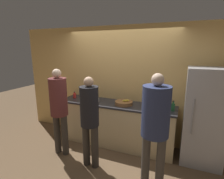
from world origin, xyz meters
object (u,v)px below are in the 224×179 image
refrigerator (204,117)px  person_left (59,105)px  utensil_crock (161,103)px  person_right (155,120)px  bottle_green (173,107)px  bottle_red (75,96)px  cup_white (97,100)px  person_center (90,116)px  fruit_bowl (124,103)px

refrigerator → person_left: (-2.60, -0.78, 0.14)m
utensil_crock → person_right: bearing=-86.9°
person_left → bottle_green: size_ratio=8.92×
bottle_red → cup_white: bearing=-6.5°
refrigerator → person_left: refrigerator is taller
utensil_crock → cup_white: bearing=-170.3°
bottle_red → person_center: bearing=-44.8°
person_center → bottle_green: bearing=33.6°
person_left → utensil_crock: (1.81, 0.95, -0.01)m
person_center → fruit_bowl: size_ratio=4.48×
person_center → cup_white: size_ratio=18.50×
person_center → utensil_crock: bearing=45.4°
fruit_bowl → utensil_crock: size_ratio=1.57×
person_center → person_right: bearing=-2.6°
bottle_red → bottle_green: 2.24m
fruit_bowl → utensil_crock: utensil_crock is taller
person_right → person_left: bearing=174.6°
person_right → fruit_bowl: size_ratio=4.81×
person_left → fruit_bowl: 1.31m
fruit_bowl → refrigerator: bearing=1.6°
person_right → bottle_red: (-2.04, 0.97, -0.08)m
refrigerator → utensil_crock: 0.82m
person_center → cup_white: person_center is taller
person_center → person_left: bearing=170.6°
person_right → refrigerator: bearing=52.4°
refrigerator → person_left: bearing=-163.3°
fruit_bowl → bottle_green: 0.98m
refrigerator → utensil_crock: (-0.80, 0.17, 0.13)m
cup_white → bottle_green: bearing=0.9°
person_center → person_right: (1.12, -0.05, 0.13)m
person_left → person_center: size_ratio=1.05×
refrigerator → person_right: refrigerator is taller
fruit_bowl → utensil_crock: bearing=16.3°
person_left → bottle_green: bearing=19.9°
cup_white → refrigerator: bearing=1.6°
utensil_crock → fruit_bowl: bearing=-163.7°
utensil_crock → bottle_green: (0.25, -0.20, 0.01)m
utensil_crock → refrigerator: bearing=-12.0°
cup_white → fruit_bowl: bearing=1.7°
person_center → utensil_crock: (1.06, 1.07, 0.05)m
refrigerator → person_center: size_ratio=1.08×
utensil_crock → bottle_red: bearing=-175.5°
refrigerator → bottle_red: (-2.78, 0.01, 0.12)m
refrigerator → person_center: (-1.85, -0.91, 0.07)m
refrigerator → person_center: 2.06m
refrigerator → person_center: refrigerator is taller
bottle_red → person_right: bearing=-25.3°
person_left → person_center: person_left is taller
person_center → bottle_red: person_center is taller
bottle_red → bottle_green: bottle_green is taller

